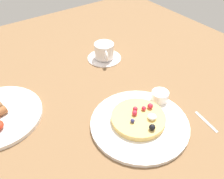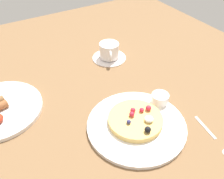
# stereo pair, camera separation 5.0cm
# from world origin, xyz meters

# --- Properties ---
(ground_plane) EXTENTS (1.55, 1.60, 0.03)m
(ground_plane) POSITION_xyz_m (0.00, 0.00, -0.01)
(ground_plane) COLOR brown
(pancake_plate) EXTENTS (0.29, 0.29, 0.01)m
(pancake_plate) POSITION_xyz_m (0.06, -0.13, 0.01)
(pancake_plate) COLOR white
(pancake_plate) RESTS_ON ground_plane
(pancake_with_berries) EXTENTS (0.16, 0.16, 0.04)m
(pancake_with_berries) POSITION_xyz_m (0.06, -0.12, 0.02)
(pancake_with_berries) COLOR #DDB560
(pancake_with_berries) RESTS_ON pancake_plate
(syrup_ramekin) EXTENTS (0.06, 0.06, 0.03)m
(syrup_ramekin) POSITION_xyz_m (0.17, -0.09, 0.03)
(syrup_ramekin) COLOR white
(syrup_ramekin) RESTS_ON pancake_plate
(coffee_saucer) EXTENTS (0.14, 0.14, 0.01)m
(coffee_saucer) POSITION_xyz_m (0.18, 0.24, 0.00)
(coffee_saucer) COLOR white
(coffee_saucer) RESTS_ON ground_plane
(coffee_cup) EXTENTS (0.08, 0.11, 0.06)m
(coffee_cup) POSITION_xyz_m (0.18, 0.24, 0.04)
(coffee_cup) COLOR white
(coffee_cup) RESTS_ON coffee_saucer
(teaspoon) EXTENTS (0.04, 0.15, 0.01)m
(teaspoon) POSITION_xyz_m (0.22, -0.29, 0.00)
(teaspoon) COLOR silver
(teaspoon) RESTS_ON ground_plane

